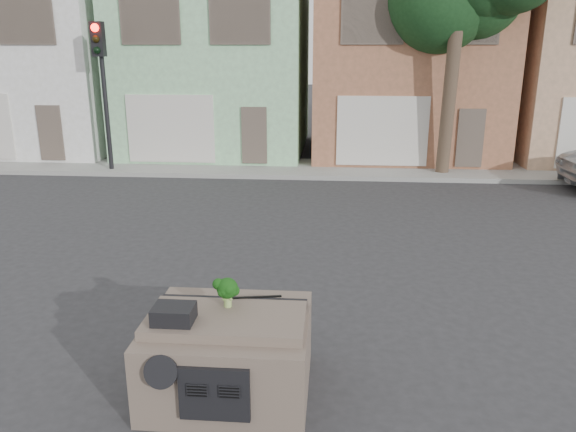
# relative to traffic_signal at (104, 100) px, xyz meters

# --- Properties ---
(ground_plane) EXTENTS (120.00, 120.00, 0.00)m
(ground_plane) POSITION_rel_traffic_signal_xyz_m (6.50, -9.50, -2.55)
(ground_plane) COLOR #303033
(ground_plane) RESTS_ON ground
(sidewalk) EXTENTS (40.00, 3.00, 0.15)m
(sidewalk) POSITION_rel_traffic_signal_xyz_m (6.50, 1.00, -2.47)
(sidewalk) COLOR gray
(sidewalk) RESTS_ON ground
(townhouse_white) EXTENTS (7.20, 8.20, 7.55)m
(townhouse_white) POSITION_rel_traffic_signal_xyz_m (-4.50, 5.00, 1.23)
(townhouse_white) COLOR white
(townhouse_white) RESTS_ON ground
(townhouse_mint) EXTENTS (7.20, 8.20, 7.55)m
(townhouse_mint) POSITION_rel_traffic_signal_xyz_m (3.00, 5.00, 1.23)
(townhouse_mint) COLOR #99D59F
(townhouse_mint) RESTS_ON ground
(townhouse_tan) EXTENTS (7.20, 8.20, 7.55)m
(townhouse_tan) POSITION_rel_traffic_signal_xyz_m (10.50, 5.00, 1.23)
(townhouse_tan) COLOR #9E6447
(townhouse_tan) RESTS_ON ground
(traffic_signal) EXTENTS (0.40, 0.40, 5.10)m
(traffic_signal) POSITION_rel_traffic_signal_xyz_m (0.00, 0.00, 0.00)
(traffic_signal) COLOR black
(traffic_signal) RESTS_ON ground
(tree_near) EXTENTS (4.40, 4.00, 8.50)m
(tree_near) POSITION_rel_traffic_signal_xyz_m (11.50, 0.30, 1.70)
(tree_near) COLOR #173A19
(tree_near) RESTS_ON ground
(car_dashboard) EXTENTS (2.00, 1.80, 1.12)m
(car_dashboard) POSITION_rel_traffic_signal_xyz_m (6.50, -12.50, -1.99)
(car_dashboard) COLOR #69594D
(car_dashboard) RESTS_ON ground
(instrument_hump) EXTENTS (0.48, 0.38, 0.20)m
(instrument_hump) POSITION_rel_traffic_signal_xyz_m (5.92, -12.85, -1.33)
(instrument_hump) COLOR black
(instrument_hump) RESTS_ON car_dashboard
(wiper_arm) EXTENTS (0.69, 0.15, 0.02)m
(wiper_arm) POSITION_rel_traffic_signal_xyz_m (6.78, -12.12, -1.42)
(wiper_arm) COLOR black
(wiper_arm) RESTS_ON car_dashboard
(broccoli) EXTENTS (0.38, 0.38, 0.39)m
(broccoli) POSITION_rel_traffic_signal_xyz_m (6.48, -12.39, -1.24)
(broccoli) COLOR #0F360C
(broccoli) RESTS_ON car_dashboard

